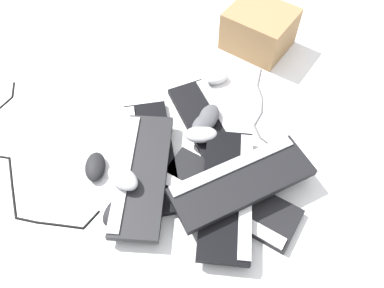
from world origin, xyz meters
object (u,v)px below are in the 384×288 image
at_px(keyboard_0, 211,128).
at_px(mouse_2, 214,77).
at_px(keyboard_2, 228,197).
at_px(keyboard_5, 242,181).
at_px(keyboard_4, 228,192).
at_px(keyboard_3, 142,173).
at_px(mouse_0, 205,123).
at_px(mouse_4, 202,135).
at_px(cardboard_box, 259,29).
at_px(mouse_3, 117,211).
at_px(mouse_5, 123,178).
at_px(mouse_1, 95,167).
at_px(keyboard_1, 150,155).
at_px(mouse_6, 209,116).

relative_size(keyboard_0, mouse_2, 4.21).
bearing_deg(keyboard_2, keyboard_5, -12.97).
bearing_deg(keyboard_4, keyboard_3, 118.10).
distance_m(keyboard_3, keyboard_4, 0.28).
relative_size(mouse_0, mouse_4, 1.00).
bearing_deg(cardboard_box, keyboard_3, -171.37).
xyz_separation_m(mouse_2, mouse_3, (-0.62, -0.14, 0.00)).
height_order(keyboard_4, mouse_3, keyboard_4).
xyz_separation_m(mouse_3, mouse_4, (0.37, -0.02, 0.03)).
height_order(mouse_5, cardboard_box, cardboard_box).
relative_size(keyboard_4, cardboard_box, 1.80).
distance_m(mouse_1, mouse_2, 0.57).
bearing_deg(keyboard_4, mouse_4, 61.89).
xyz_separation_m(keyboard_1, keyboard_5, (0.10, -0.30, 0.06)).
xyz_separation_m(keyboard_2, mouse_0, (0.15, 0.23, 0.04)).
bearing_deg(mouse_0, mouse_2, -147.88).
bearing_deg(mouse_3, keyboard_5, -50.11).
bearing_deg(mouse_5, mouse_1, -175.62).
relative_size(keyboard_2, keyboard_5, 0.99).
distance_m(keyboard_0, mouse_0, 0.04).
distance_m(keyboard_2, mouse_0, 0.28).
height_order(keyboard_0, mouse_3, mouse_3).
xyz_separation_m(keyboard_2, mouse_2, (0.36, 0.36, 0.01)).
bearing_deg(mouse_5, keyboard_0, 80.43).
height_order(keyboard_0, mouse_1, mouse_1).
bearing_deg(keyboard_2, mouse_1, 118.12).
relative_size(mouse_3, mouse_4, 1.00).
height_order(keyboard_1, keyboard_5, keyboard_5).
bearing_deg(keyboard_0, keyboard_5, -119.35).
relative_size(keyboard_1, keyboard_4, 0.99).
height_order(mouse_4, mouse_6, same).
distance_m(mouse_4, cardboard_box, 0.56).
xyz_separation_m(keyboard_5, mouse_6, (0.14, 0.25, -0.02)).
distance_m(keyboard_1, mouse_1, 0.18).
relative_size(keyboard_3, mouse_3, 3.98).
distance_m(mouse_2, mouse_4, 0.30).
bearing_deg(cardboard_box, mouse_5, -172.82).
relative_size(mouse_6, cardboard_box, 0.45).
height_order(keyboard_0, mouse_6, mouse_6).
relative_size(keyboard_2, keyboard_4, 1.04).
relative_size(keyboard_3, mouse_4, 3.98).
distance_m(keyboard_4, mouse_2, 0.51).
height_order(keyboard_0, keyboard_1, same).
height_order(keyboard_2, keyboard_3, keyboard_3).
relative_size(keyboard_4, mouse_0, 4.03).
distance_m(mouse_1, mouse_3, 0.18).
relative_size(keyboard_1, cardboard_box, 1.79).
distance_m(mouse_2, mouse_6, 0.22).
distance_m(keyboard_3, mouse_0, 0.28).
distance_m(keyboard_0, mouse_5, 0.37).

